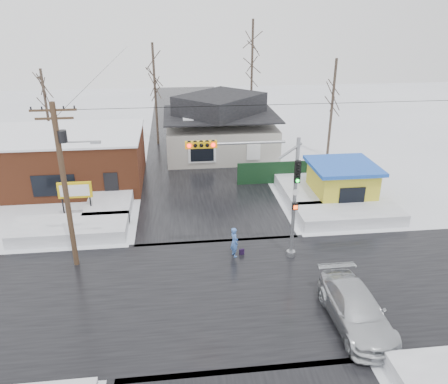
{
  "coord_description": "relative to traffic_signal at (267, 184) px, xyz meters",
  "views": [
    {
      "loc": [
        -2.3,
        -17.95,
        13.18
      ],
      "look_at": [
        0.47,
        5.69,
        3.0
      ],
      "focal_mm": 35.0,
      "sensor_mm": 36.0,
      "label": 1
    }
  ],
  "objects": [
    {
      "name": "tree_far_left",
      "position": [
        -6.43,
        23.03,
        3.41
      ],
      "size": [
        3.0,
        3.0,
        10.0
      ],
      "color": "#332821",
      "rests_on": "ground"
    },
    {
      "name": "shopping_bag",
      "position": [
        -1.2,
        0.46,
        -4.36
      ],
      "size": [
        0.3,
        0.19,
        0.35
      ],
      "primitive_type": "cube",
      "rotation": [
        0.0,
        0.0,
        0.25
      ],
      "color": "black",
      "rests_on": "ground"
    },
    {
      "name": "snowbank_nw",
      "position": [
        -11.43,
        4.03,
        -4.14
      ],
      "size": [
        7.0,
        3.0,
        0.8
      ],
      "primitive_type": "cube",
      "color": "white",
      "rests_on": "ground"
    },
    {
      "name": "tree_far_mid",
      "position": [
        3.57,
        25.03,
        5.0
      ],
      "size": [
        3.0,
        3.0,
        12.0
      ],
      "color": "#332821",
      "rests_on": "ground"
    },
    {
      "name": "utility_pole",
      "position": [
        -10.36,
        0.53,
        0.57
      ],
      "size": [
        3.15,
        0.44,
        9.0
      ],
      "color": "#382619",
      "rests_on": "ground"
    },
    {
      "name": "kiosk",
      "position": [
        7.07,
        7.03,
        -3.08
      ],
      "size": [
        4.6,
        4.6,
        2.88
      ],
      "color": "gold",
      "rests_on": "ground"
    },
    {
      "name": "tree_far_west",
      "position": [
        -16.43,
        21.03,
        1.82
      ],
      "size": [
        3.0,
        3.0,
        8.0
      ],
      "color": "#332821",
      "rests_on": "ground"
    },
    {
      "name": "snowbank_ne",
      "position": [
        6.57,
        4.03,
        -4.14
      ],
      "size": [
        7.0,
        3.0,
        0.8
      ],
      "primitive_type": "cube",
      "color": "white",
      "rests_on": "ground"
    },
    {
      "name": "snowbank_nside_e",
      "position": [
        4.57,
        9.03,
        -4.14
      ],
      "size": [
        3.0,
        8.0,
        0.8
      ],
      "primitive_type": "cube",
      "color": "white",
      "rests_on": "ground"
    },
    {
      "name": "fence",
      "position": [
        4.07,
        11.03,
        -3.64
      ],
      "size": [
        8.0,
        0.12,
        1.8
      ],
      "primitive_type": "cube",
      "color": "black",
      "rests_on": "ground"
    },
    {
      "name": "road_ns",
      "position": [
        -2.43,
        -2.97,
        -4.53
      ],
      "size": [
        10.0,
        120.0,
        0.02
      ],
      "primitive_type": "cube",
      "color": "black",
      "rests_on": "ground"
    },
    {
      "name": "car",
      "position": [
        2.92,
        -5.97,
        -3.76
      ],
      "size": [
        2.26,
        5.43,
        1.57
      ],
      "primitive_type": "imported",
      "rotation": [
        0.0,
        0.0,
        0.01
      ],
      "color": "silver",
      "rests_on": "ground"
    },
    {
      "name": "tree_far_right",
      "position": [
        9.57,
        17.03,
        2.62
      ],
      "size": [
        3.0,
        3.0,
        9.0
      ],
      "color": "#332821",
      "rests_on": "ground"
    },
    {
      "name": "house",
      "position": [
        -0.43,
        19.03,
        -1.92
      ],
      "size": [
        10.4,
        8.4,
        5.76
      ],
      "color": "#B0AA9F",
      "rests_on": "ground"
    },
    {
      "name": "snowbank_nside_w",
      "position": [
        -9.43,
        9.03,
        -4.14
      ],
      "size": [
        3.0,
        8.0,
        0.8
      ],
      "primitive_type": "cube",
      "color": "white",
      "rests_on": "ground"
    },
    {
      "name": "brick_building",
      "position": [
        -13.43,
        13.03,
        -2.46
      ],
      "size": [
        12.2,
        8.2,
        4.12
      ],
      "color": "brown",
      "rests_on": "ground"
    },
    {
      "name": "marquee_sign",
      "position": [
        -11.43,
        6.53,
        -2.62
      ],
      "size": [
        2.2,
        0.21,
        2.55
      ],
      "color": "black",
      "rests_on": "ground"
    },
    {
      "name": "ground",
      "position": [
        -2.43,
        -2.97,
        -4.54
      ],
      "size": [
        120.0,
        120.0,
        0.0
      ],
      "primitive_type": "plane",
      "color": "white",
      "rests_on": "ground"
    },
    {
      "name": "road_ew",
      "position": [
        -2.43,
        -2.97,
        -4.53
      ],
      "size": [
        120.0,
        10.0,
        0.02
      ],
      "primitive_type": "cube",
      "color": "black",
      "rests_on": "ground"
    },
    {
      "name": "traffic_signal",
      "position": [
        0.0,
        0.0,
        0.0
      ],
      "size": [
        6.05,
        0.68,
        7.0
      ],
      "color": "gray",
      "rests_on": "ground"
    },
    {
      "name": "pedestrian",
      "position": [
        -1.65,
        0.39,
        -3.65
      ],
      "size": [
        0.58,
        0.74,
        1.78
      ],
      "primitive_type": "imported",
      "rotation": [
        0.0,
        0.0,
        1.84
      ],
      "color": "#4774C7",
      "rests_on": "ground"
    }
  ]
}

